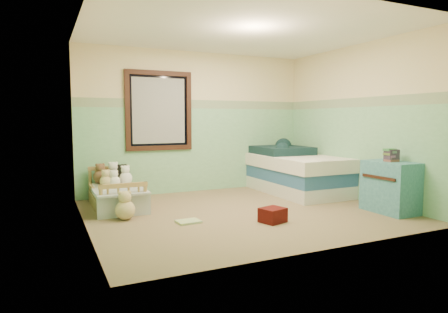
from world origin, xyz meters
name	(u,v)px	position (x,y,z in m)	size (l,w,h in m)	color
floor	(242,212)	(0.00, 0.00, -0.01)	(4.20, 3.60, 0.02)	brown
ceiling	(243,30)	(0.00, 0.00, 2.51)	(4.20, 3.60, 0.02)	white
wall_back	(197,122)	(0.00, 1.80, 1.25)	(4.20, 0.04, 2.50)	beige
wall_front	(329,125)	(0.00, -1.80, 1.25)	(4.20, 0.04, 2.50)	beige
wall_left	(83,124)	(-2.10, 0.00, 1.25)	(0.04, 3.60, 2.50)	beige
wall_right	(358,123)	(2.10, 0.00, 1.25)	(0.04, 3.60, 2.50)	beige
wainscot_mint	(197,150)	(0.00, 1.79, 0.75)	(4.20, 0.01, 1.50)	#72B07E
border_strip	(197,104)	(0.00, 1.79, 1.57)	(4.20, 0.01, 0.15)	#3A653B
window_frame	(159,111)	(-0.70, 1.76, 1.45)	(1.16, 0.06, 1.36)	black
window_blinds	(159,111)	(-0.70, 1.77, 1.45)	(0.92, 0.01, 1.12)	#AEAEAC
toddler_bed_frame	(116,201)	(-1.58, 1.05, 0.08)	(0.65, 1.30, 0.17)	olive
toddler_mattress	(116,192)	(-1.58, 1.05, 0.23)	(0.59, 1.24, 0.12)	silver
patchwork_quilt	(121,192)	(-1.58, 0.65, 0.30)	(0.70, 0.65, 0.03)	#6688B8
plush_bed_brown	(100,177)	(-1.73, 1.55, 0.40)	(0.22, 0.22, 0.22)	brown
plush_bed_white	(113,176)	(-1.53, 1.55, 0.40)	(0.23, 0.23, 0.23)	white
plush_bed_tan	(106,180)	(-1.68, 1.33, 0.37)	(0.17, 0.17, 0.17)	#D4B879
plush_bed_dark	(121,179)	(-1.45, 1.33, 0.38)	(0.18, 0.18, 0.18)	black
plush_floor_cream	(105,203)	(-1.77, 0.81, 0.12)	(0.24, 0.24, 0.24)	white
plush_floor_tan	(125,210)	(-1.60, 0.24, 0.13)	(0.26, 0.26, 0.26)	#D4B879
twin_bed_frame	(293,185)	(1.55, 0.99, 0.11)	(1.07, 2.13, 0.22)	white
twin_boxspring	(293,173)	(1.55, 0.99, 0.33)	(1.07, 2.13, 0.22)	navy
twin_mattress	(293,161)	(1.55, 0.99, 0.55)	(1.11, 2.18, 0.22)	white
teal_blanket	(282,150)	(1.50, 1.29, 0.73)	(0.91, 0.96, 0.14)	black
dresser	(390,187)	(1.87, -0.90, 0.36)	(0.45, 0.72, 0.72)	#2C6777
book_stack	(392,155)	(1.87, -0.90, 0.80)	(0.17, 0.13, 0.17)	#41201E
red_pillow	(273,215)	(0.08, -0.67, 0.09)	(0.29, 0.26, 0.18)	maroon
floor_book	(188,222)	(-0.90, -0.24, 0.01)	(0.29, 0.22, 0.03)	yellow
extra_plush_0	(114,182)	(-1.58, 1.12, 0.37)	(0.17, 0.17, 0.17)	white
extra_plush_1	(116,178)	(-1.49, 1.54, 0.37)	(0.17, 0.17, 0.17)	white
extra_plush_2	(106,181)	(-1.70, 1.15, 0.38)	(0.18, 0.18, 0.18)	#D4B879
extra_plush_3	(126,178)	(-1.39, 1.27, 0.39)	(0.21, 0.21, 0.21)	white
extra_plush_4	(122,178)	(-1.43, 1.33, 0.40)	(0.22, 0.22, 0.22)	black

